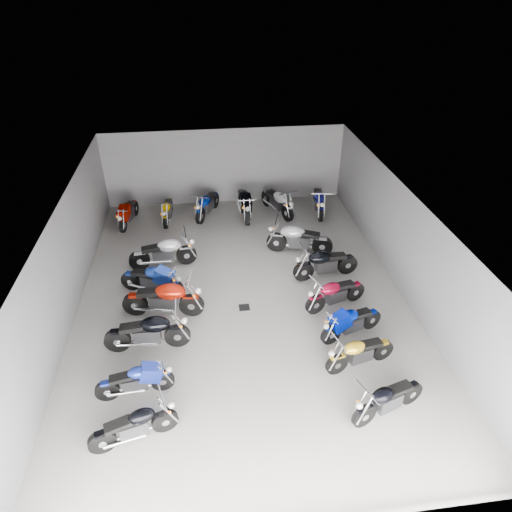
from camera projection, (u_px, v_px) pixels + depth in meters
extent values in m
plane|color=#A19F99|center=(243.00, 298.00, 14.22)|extent=(14.00, 14.00, 0.00)
cube|color=slate|center=(225.00, 167.00, 19.22)|extent=(10.00, 0.10, 3.20)
cube|color=slate|center=(65.00, 266.00, 12.82)|extent=(0.10, 14.00, 3.20)
cube|color=slate|center=(405.00, 243.00, 13.89)|extent=(0.10, 14.00, 3.20)
cube|color=black|center=(241.00, 204.00, 12.49)|extent=(10.00, 14.00, 0.04)
cube|color=black|center=(244.00, 307.00, 13.79)|extent=(0.32, 0.32, 0.01)
cylinder|color=black|center=(165.00, 421.00, 10.01)|extent=(0.60, 0.28, 0.59)
cylinder|color=black|center=(102.00, 442.00, 9.56)|extent=(0.61, 0.30, 0.59)
cube|color=#2D2D30|center=(134.00, 428.00, 9.74)|extent=(0.65, 0.43, 0.37)
ellipsoid|color=black|center=(141.00, 416.00, 9.65)|extent=(0.71, 0.53, 0.33)
cube|color=black|center=(118.00, 425.00, 9.50)|extent=(0.61, 0.40, 0.17)
cylinder|color=black|center=(163.00, 381.00, 10.99)|extent=(0.58, 0.18, 0.57)
cylinder|color=black|center=(107.00, 391.00, 10.73)|extent=(0.58, 0.20, 0.57)
cube|color=#2D2D30|center=(135.00, 383.00, 10.82)|extent=(0.61, 0.33, 0.36)
ellipsoid|color=navy|center=(142.00, 373.00, 10.70)|extent=(0.64, 0.42, 0.32)
cube|color=black|center=(121.00, 378.00, 10.63)|extent=(0.57, 0.31, 0.16)
cylinder|color=black|center=(178.00, 336.00, 12.24)|extent=(0.70, 0.15, 0.70)
cylinder|color=black|center=(118.00, 340.00, 12.08)|extent=(0.70, 0.17, 0.70)
cube|color=#2D2D30|center=(147.00, 335.00, 12.10)|extent=(0.71, 0.33, 0.43)
ellipsoid|color=black|center=(155.00, 324.00, 11.94)|extent=(0.74, 0.44, 0.39)
cube|color=black|center=(132.00, 327.00, 11.91)|extent=(0.67, 0.31, 0.20)
cylinder|color=black|center=(192.00, 305.00, 13.32)|extent=(0.75, 0.26, 0.73)
cylinder|color=black|center=(135.00, 304.00, 13.35)|extent=(0.75, 0.28, 0.73)
cube|color=#2D2D30|center=(163.00, 302.00, 13.27)|extent=(0.79, 0.45, 0.46)
ellipsoid|color=#A51707|center=(170.00, 292.00, 13.07)|extent=(0.84, 0.57, 0.41)
cube|color=black|center=(149.00, 293.00, 13.11)|extent=(0.74, 0.42, 0.21)
cylinder|color=black|center=(174.00, 288.00, 14.10)|extent=(0.64, 0.36, 0.64)
cylinder|color=black|center=(131.00, 281.00, 14.42)|extent=(0.65, 0.38, 0.64)
cube|color=#2D2D30|center=(152.00, 282.00, 14.21)|extent=(0.72, 0.53, 0.40)
ellipsoid|color=#1A3AA8|center=(157.00, 274.00, 13.99)|extent=(0.78, 0.63, 0.36)
cube|color=black|center=(141.00, 273.00, 14.13)|extent=(0.67, 0.49, 0.18)
cylinder|color=black|center=(187.00, 255.00, 15.67)|extent=(0.71, 0.21, 0.70)
cylinder|color=black|center=(140.00, 260.00, 15.37)|extent=(0.71, 0.23, 0.70)
cube|color=#2D2D30|center=(163.00, 255.00, 15.46)|extent=(0.74, 0.40, 0.44)
ellipsoid|color=silver|center=(169.00, 245.00, 15.32)|extent=(0.78, 0.51, 0.39)
cube|color=black|center=(151.00, 248.00, 15.23)|extent=(0.69, 0.37, 0.20)
cylinder|color=black|center=(364.00, 415.00, 10.11)|extent=(0.61, 0.33, 0.61)
cylinder|color=black|center=(410.00, 393.00, 10.65)|extent=(0.62, 0.35, 0.61)
cube|color=#2D2D30|center=(388.00, 401.00, 10.33)|extent=(0.68, 0.48, 0.38)
ellipsoid|color=black|center=(383.00, 395.00, 10.09)|extent=(0.74, 0.58, 0.34)
cube|color=black|center=(401.00, 388.00, 10.31)|extent=(0.64, 0.45, 0.17)
cylinder|color=black|center=(337.00, 364.00, 11.43)|extent=(0.61, 0.26, 0.60)
cylinder|color=black|center=(382.00, 350.00, 11.85)|extent=(0.61, 0.28, 0.60)
cube|color=#2D2D30|center=(360.00, 354.00, 11.59)|extent=(0.66, 0.42, 0.37)
ellipsoid|color=gold|center=(355.00, 348.00, 11.37)|extent=(0.71, 0.52, 0.34)
cube|color=black|center=(372.00, 344.00, 11.54)|extent=(0.61, 0.39, 0.17)
cylinder|color=black|center=(331.00, 334.00, 12.35)|extent=(0.61, 0.32, 0.60)
cylinder|color=black|center=(371.00, 319.00, 12.88)|extent=(0.62, 0.34, 0.60)
cube|color=#2D2D30|center=(352.00, 324.00, 12.56)|extent=(0.67, 0.48, 0.38)
ellipsoid|color=#001395|center=(347.00, 318.00, 12.32)|extent=(0.73, 0.58, 0.34)
cube|color=black|center=(361.00, 313.00, 12.54)|extent=(0.63, 0.45, 0.17)
cylinder|color=black|center=(315.00, 304.00, 13.42)|extent=(0.64, 0.33, 0.63)
cylinder|color=black|center=(355.00, 291.00, 13.96)|extent=(0.64, 0.35, 0.63)
cube|color=#2D2D30|center=(336.00, 295.00, 13.64)|extent=(0.70, 0.49, 0.39)
ellipsoid|color=maroon|center=(330.00, 289.00, 13.39)|extent=(0.76, 0.59, 0.35)
cube|color=black|center=(345.00, 285.00, 13.61)|extent=(0.66, 0.46, 0.18)
cylinder|color=black|center=(303.00, 271.00, 14.83)|extent=(0.70, 0.23, 0.68)
cylinder|color=black|center=(347.00, 264.00, 15.18)|extent=(0.70, 0.26, 0.68)
cube|color=#2D2D30|center=(326.00, 265.00, 14.95)|extent=(0.73, 0.42, 0.43)
ellipsoid|color=black|center=(320.00, 257.00, 14.71)|extent=(0.78, 0.53, 0.38)
cube|color=black|center=(336.00, 256.00, 14.86)|extent=(0.69, 0.39, 0.19)
cylinder|color=black|center=(277.00, 242.00, 16.38)|extent=(0.73, 0.35, 0.72)
cylinder|color=black|center=(322.00, 246.00, 16.15)|extent=(0.74, 0.37, 0.72)
cube|color=#2D2D30|center=(299.00, 241.00, 16.20)|extent=(0.80, 0.54, 0.45)
ellipsoid|color=#A0A0A5|center=(293.00, 232.00, 16.04)|extent=(0.86, 0.65, 0.41)
cube|color=black|center=(310.00, 234.00, 15.98)|extent=(0.75, 0.50, 0.21)
cylinder|color=black|center=(123.00, 225.00, 17.58)|extent=(0.26, 0.64, 0.62)
cylinder|color=black|center=(134.00, 208.00, 18.76)|extent=(0.28, 0.64, 0.62)
cube|color=#2D2D30|center=(128.00, 214.00, 18.12)|extent=(0.42, 0.68, 0.39)
ellipsoid|color=#9A0B00|center=(126.00, 209.00, 17.77)|extent=(0.52, 0.73, 0.35)
cube|color=black|center=(130.00, 204.00, 18.23)|extent=(0.39, 0.64, 0.18)
cylinder|color=black|center=(166.00, 221.00, 17.84)|extent=(0.18, 0.60, 0.59)
cylinder|color=black|center=(170.00, 206.00, 18.97)|extent=(0.19, 0.60, 0.59)
cube|color=#2D2D30|center=(168.00, 211.00, 18.36)|extent=(0.33, 0.63, 0.37)
ellipsoid|color=#E6A400|center=(166.00, 207.00, 18.03)|extent=(0.43, 0.66, 0.33)
cube|color=black|center=(168.00, 202.00, 18.47)|extent=(0.31, 0.59, 0.17)
cylinder|color=black|center=(200.00, 216.00, 18.14)|extent=(0.40, 0.66, 0.66)
cylinder|color=black|center=(215.00, 200.00, 19.35)|extent=(0.42, 0.67, 0.66)
cube|color=#2D2D30|center=(208.00, 206.00, 18.69)|extent=(0.56, 0.74, 0.41)
ellipsoid|color=navy|center=(205.00, 201.00, 18.33)|extent=(0.67, 0.81, 0.37)
cube|color=black|center=(210.00, 196.00, 18.80)|extent=(0.53, 0.69, 0.19)
cylinder|color=black|center=(247.00, 216.00, 18.04)|extent=(0.17, 0.74, 0.73)
cylinder|color=black|center=(242.00, 199.00, 19.42)|extent=(0.19, 0.74, 0.73)
cube|color=#2D2D30|center=(244.00, 205.00, 18.67)|extent=(0.36, 0.75, 0.46)
ellipsoid|color=black|center=(245.00, 199.00, 18.26)|extent=(0.48, 0.79, 0.41)
cube|color=black|center=(243.00, 194.00, 18.80)|extent=(0.34, 0.71, 0.21)
cylinder|color=black|center=(288.00, 213.00, 18.33)|extent=(0.40, 0.70, 0.70)
cylinder|color=black|center=(267.00, 198.00, 19.49)|extent=(0.42, 0.71, 0.70)
cube|color=#2D2D30|center=(277.00, 203.00, 18.85)|extent=(0.58, 0.78, 0.44)
ellipsoid|color=#B0B1B7|center=(280.00, 197.00, 18.49)|extent=(0.69, 0.85, 0.39)
cube|color=black|center=(273.00, 193.00, 18.94)|extent=(0.54, 0.73, 0.20)
cylinder|color=black|center=(321.00, 213.00, 18.31)|extent=(0.23, 0.70, 0.68)
cylinder|color=black|center=(317.00, 197.00, 19.62)|extent=(0.25, 0.70, 0.68)
cube|color=#2D2D30|center=(319.00, 203.00, 18.91)|extent=(0.41, 0.73, 0.43)
ellipsoid|color=navy|center=(320.00, 198.00, 18.53)|extent=(0.52, 0.78, 0.38)
cube|color=black|center=(318.00, 193.00, 19.03)|extent=(0.38, 0.68, 0.19)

